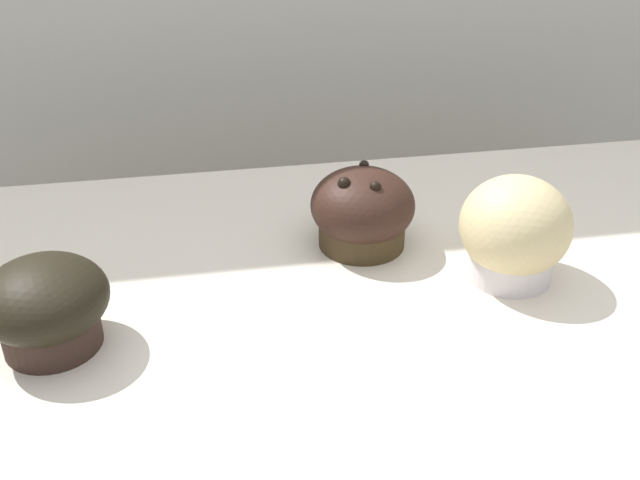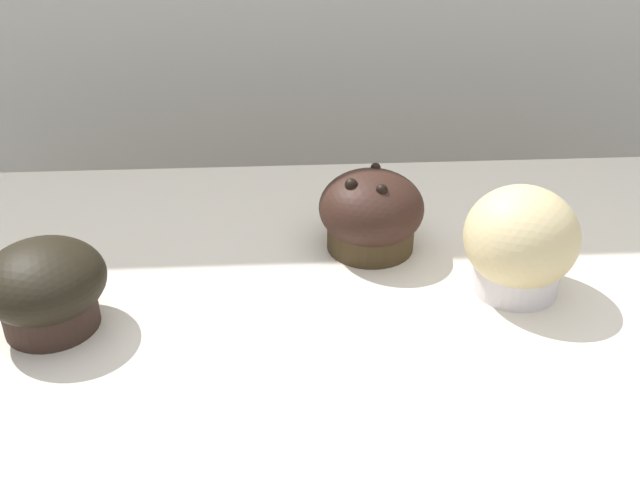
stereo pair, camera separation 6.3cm
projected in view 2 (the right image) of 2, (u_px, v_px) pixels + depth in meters
The scene contains 4 objects.
wall_back at pixel (337, 83), 1.10m from camera, with size 3.20×0.10×1.80m, color beige.
muffin_front_center at pixel (520, 244), 0.62m from camera, with size 0.10×0.10×0.09m.
muffin_back_left at pixel (45, 287), 0.58m from camera, with size 0.10×0.10×0.07m.
muffin_back_right at pixel (371, 214), 0.69m from camera, with size 0.10×0.10×0.08m.
Camera 2 is at (-0.09, -0.47, 1.26)m, focal length 42.00 mm.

